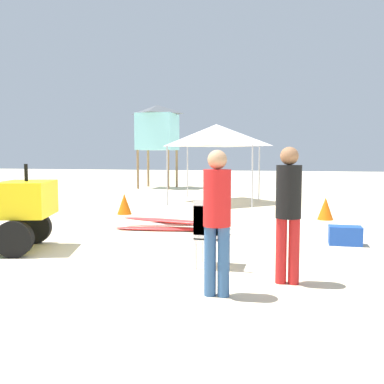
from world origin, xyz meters
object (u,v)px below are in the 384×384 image
object	(u,v)px
surfboard_pile	(167,225)
cooler_box	(345,235)
lifeguard_near_center	(288,205)
popup_canopy	(217,135)
traffic_cone_far	(325,209)
lifeguard_tower	(157,127)
lifeguard_near_left	(217,213)
traffic_cone_near	(124,204)
stacked_plastic_chairs	(212,227)

from	to	relation	value
surfboard_pile	cooler_box	bearing A→B (deg)	-11.58
lifeguard_near_center	popup_canopy	xyz separation A→B (m)	(-2.57, 9.29, 1.33)
traffic_cone_far	cooler_box	xyz separation A→B (m)	(0.13, -3.15, -0.11)
lifeguard_tower	cooler_box	size ratio (longest dim) A/B	7.16
popup_canopy	cooler_box	bearing A→B (deg)	-61.51
lifeguard_near_left	traffic_cone_near	bearing A→B (deg)	120.67
traffic_cone_near	surfboard_pile	bearing A→B (deg)	-48.72
traffic_cone_near	traffic_cone_far	world-z (taller)	traffic_cone_near
traffic_cone_near	popup_canopy	bearing A→B (deg)	62.02
lifeguard_tower	stacked_plastic_chairs	bearing A→B (deg)	-69.27
surfboard_pile	lifeguard_tower	world-z (taller)	lifeguard_tower
traffic_cone_far	popup_canopy	bearing A→B (deg)	135.04
traffic_cone_near	traffic_cone_far	xyz separation A→B (m)	(5.41, 0.23, -0.00)
cooler_box	stacked_plastic_chairs	bearing A→B (deg)	-133.90
stacked_plastic_chairs	surfboard_pile	world-z (taller)	stacked_plastic_chairs
surfboard_pile	lifeguard_near_center	bearing A→B (deg)	-52.59
stacked_plastic_chairs	lifeguard_tower	xyz separation A→B (m)	(-5.53, 14.62, 2.45)
lifeguard_near_left	traffic_cone_far	size ratio (longest dim) A/B	2.97
lifeguard_near_left	traffic_cone_far	xyz separation A→B (m)	(1.68, 6.53, -0.70)
lifeguard_near_left	traffic_cone_far	world-z (taller)	lifeguard_near_left
traffic_cone_near	traffic_cone_far	size ratio (longest dim) A/B	1.01
surfboard_pile	lifeguard_near_center	size ratio (longest dim) A/B	1.41
stacked_plastic_chairs	lifeguard_near_center	xyz separation A→B (m)	(1.09, -0.52, 0.41)
stacked_plastic_chairs	popup_canopy	bearing A→B (deg)	99.62
lifeguard_near_center	popup_canopy	distance (m)	9.73
lifeguard_near_center	surfboard_pile	bearing A→B (deg)	127.41
surfboard_pile	lifeguard_near_center	world-z (taller)	lifeguard_near_center
traffic_cone_near	lifeguard_tower	bearing A→B (deg)	102.36
traffic_cone_near	traffic_cone_far	distance (m)	5.42
stacked_plastic_chairs	surfboard_pile	size ratio (longest dim) A/B	0.41
cooler_box	traffic_cone_far	bearing A→B (deg)	92.29
lifeguard_tower	traffic_cone_far	distance (m)	12.27
popup_canopy	lifeguard_tower	bearing A→B (deg)	124.67
lifeguard_near_left	cooler_box	distance (m)	3.92
lifeguard_near_center	lifeguard_tower	size ratio (longest dim) A/B	0.42
surfboard_pile	popup_canopy	distance (m)	6.26
surfboard_pile	lifeguard_near_center	xyz separation A→B (m)	(2.63, -3.44, 0.89)
lifeguard_tower	lifeguard_near_center	bearing A→B (deg)	-66.38
lifeguard_near_left	popup_canopy	xyz separation A→B (m)	(-1.78, 9.98, 1.36)
lifeguard_tower	cooler_box	xyz separation A→B (m)	(7.63, -12.45, -2.88)
cooler_box	lifeguard_tower	bearing A→B (deg)	121.50
surfboard_pile	popup_canopy	bearing A→B (deg)	89.45
stacked_plastic_chairs	surfboard_pile	distance (m)	3.34
popup_canopy	traffic_cone_near	world-z (taller)	popup_canopy
stacked_plastic_chairs	traffic_cone_far	distance (m)	5.68
lifeguard_tower	traffic_cone_near	size ratio (longest dim) A/B	7.16
lifeguard_near_left	popup_canopy	distance (m)	10.23
stacked_plastic_chairs	traffic_cone_far	bearing A→B (deg)	69.70
lifeguard_tower	traffic_cone_far	bearing A→B (deg)	-51.11
surfboard_pile	lifeguard_near_center	distance (m)	4.42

